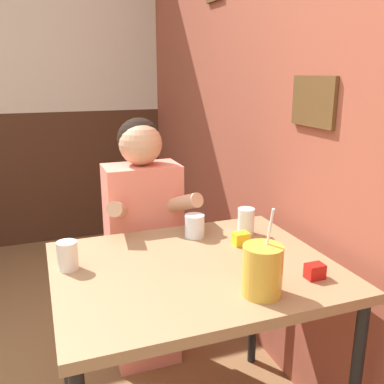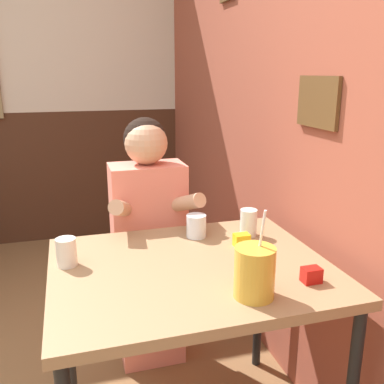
{
  "view_description": "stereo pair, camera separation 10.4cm",
  "coord_description": "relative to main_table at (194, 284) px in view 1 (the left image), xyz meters",
  "views": [
    {
      "loc": [
        0.45,
        -0.96,
        1.42
      ],
      "look_at": [
        0.98,
        0.48,
        0.98
      ],
      "focal_mm": 40.0,
      "sensor_mm": 36.0,
      "label": 1
    },
    {
      "loc": [
        0.55,
        -1.0,
        1.42
      ],
      "look_at": [
        0.98,
        0.48,
        0.98
      ],
      "focal_mm": 40.0,
      "sensor_mm": 36.0,
      "label": 2
    }
  ],
  "objects": [
    {
      "name": "glass_far_side",
      "position": [
        -0.42,
        0.12,
        0.12
      ],
      "size": [
        0.07,
        0.07,
        0.1
      ],
      "color": "silver",
      "rests_on": "main_table"
    },
    {
      "name": "condiment_mustard",
      "position": [
        0.24,
        0.11,
        0.1
      ],
      "size": [
        0.06,
        0.04,
        0.05
      ],
      "color": "yellow",
      "rests_on": "main_table"
    },
    {
      "name": "cocktail_pitcher",
      "position": [
        0.12,
        -0.26,
        0.15
      ],
      "size": [
        0.12,
        0.12,
        0.28
      ],
      "color": "gold",
      "rests_on": "main_table"
    },
    {
      "name": "person_seated",
      "position": [
        -0.05,
        0.55,
        -0.05
      ],
      "size": [
        0.42,
        0.4,
        1.22
      ],
      "color": "#EA7F6B",
      "rests_on": "ground_plane"
    },
    {
      "name": "glass_center",
      "position": [
        0.31,
        0.21,
        0.13
      ],
      "size": [
        0.07,
        0.07,
        0.11
      ],
      "color": "silver",
      "rests_on": "main_table"
    },
    {
      "name": "brick_wall_right",
      "position": [
        0.58,
        1.03,
        0.66
      ],
      "size": [
        0.08,
        4.71,
        2.7
      ],
      "color": "#9E4C38",
      "rests_on": "ground_plane"
    },
    {
      "name": "glass_near_pitcher",
      "position": [
        0.1,
        0.25,
        0.12
      ],
      "size": [
        0.08,
        0.08,
        0.09
      ],
      "color": "silver",
      "rests_on": "main_table"
    },
    {
      "name": "condiment_ketchup",
      "position": [
        0.34,
        -0.23,
        0.1
      ],
      "size": [
        0.06,
        0.04,
        0.05
      ],
      "color": "#B7140F",
      "rests_on": "main_table"
    },
    {
      "name": "main_table",
      "position": [
        0.0,
        0.0,
        0.0
      ],
      "size": [
        0.97,
        0.78,
        0.76
      ],
      "color": "#93704C",
      "rests_on": "ground_plane"
    }
  ]
}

